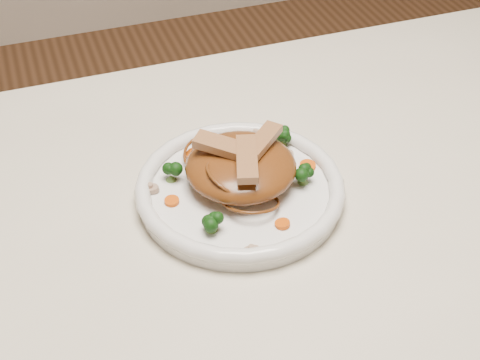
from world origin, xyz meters
name	(u,v)px	position (x,y,z in m)	size (l,w,h in m)	color
table	(264,272)	(0.00, 0.00, 0.65)	(1.20, 0.80, 0.75)	beige
plate	(240,193)	(-0.02, 0.04, 0.76)	(0.26, 0.26, 0.02)	white
noodle_mound	(241,166)	(-0.01, 0.06, 0.79)	(0.14, 0.14, 0.05)	brown
chicken_a	(263,140)	(0.02, 0.06, 0.82)	(0.07, 0.02, 0.01)	#A17A4C
chicken_b	(225,147)	(-0.03, 0.06, 0.82)	(0.08, 0.03, 0.01)	#A17A4C
chicken_c	(247,159)	(-0.01, 0.03, 0.82)	(0.08, 0.02, 0.01)	#A17A4C
broccoli_0	(283,136)	(0.07, 0.11, 0.78)	(0.03, 0.03, 0.03)	#0D3A0C
broccoli_1	(171,171)	(-0.10, 0.09, 0.78)	(0.02, 0.02, 0.03)	#0D3A0C
broccoli_2	(211,222)	(-0.07, -0.01, 0.78)	(0.02, 0.02, 0.03)	#0D3A0C
broccoli_3	(304,172)	(0.06, 0.03, 0.78)	(0.03, 0.03, 0.03)	#0D3A0C
carrot_0	(244,139)	(0.02, 0.14, 0.77)	(0.02, 0.02, 0.01)	#DD5108
carrot_1	(172,201)	(-0.11, 0.05, 0.77)	(0.02, 0.02, 0.01)	#DD5108
carrot_2	(308,166)	(0.08, 0.06, 0.77)	(0.02, 0.02, 0.01)	#DD5108
carrot_3	(195,154)	(-0.05, 0.13, 0.77)	(0.02, 0.02, 0.01)	#DD5108
carrot_4	(282,224)	(0.01, -0.03, 0.77)	(0.02, 0.02, 0.01)	#DD5108
mushroom_0	(251,251)	(-0.04, -0.06, 0.77)	(0.02, 0.02, 0.01)	#C1A990
mushroom_1	(286,157)	(0.06, 0.08, 0.77)	(0.03, 0.03, 0.01)	#C1A990
mushroom_2	(150,189)	(-0.13, 0.08, 0.77)	(0.02, 0.02, 0.01)	#C1A990
mushroom_3	(256,135)	(0.04, 0.14, 0.77)	(0.02, 0.02, 0.01)	#C1A990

